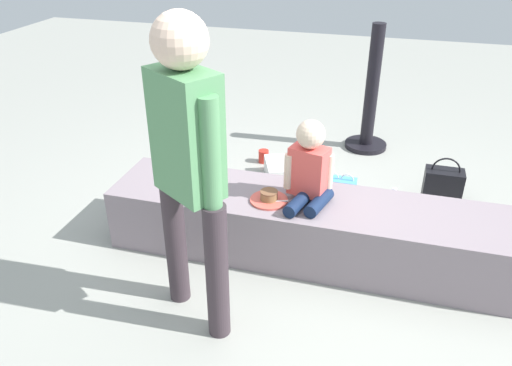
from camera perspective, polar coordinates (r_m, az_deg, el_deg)
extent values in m
plane|color=#999A92|center=(3.14, 5.75, -7.96)|extent=(12.00, 12.00, 0.00)
cube|color=gray|center=(3.03, 5.92, -5.08)|extent=(2.38, 0.52, 0.38)
cylinder|color=#132344|center=(2.83, 4.86, -2.20)|extent=(0.14, 0.26, 0.08)
cylinder|color=#132344|center=(2.84, 7.16, -2.21)|extent=(0.14, 0.26, 0.08)
cube|color=#ED524D|center=(2.86, 5.98, 1.39)|extent=(0.24, 0.18, 0.28)
sphere|color=beige|center=(2.76, 6.22, 5.50)|extent=(0.16, 0.16, 0.16)
cylinder|color=beige|center=(2.85, 3.68, 1.33)|extent=(0.05, 0.05, 0.21)
cylinder|color=beige|center=(2.87, 8.26, 1.29)|extent=(0.05, 0.05, 0.21)
cylinder|color=#372C32|center=(2.40, -4.43, -10.14)|extent=(0.11, 0.11, 0.74)
cylinder|color=#372C32|center=(2.63, -9.11, -6.52)|extent=(0.11, 0.11, 0.74)
cube|color=#548D5B|center=(2.18, -7.88, 5.46)|extent=(0.36, 0.33, 0.56)
sphere|color=beige|center=(2.06, -8.65, 15.71)|extent=(0.23, 0.23, 0.23)
cylinder|color=#548D5B|center=(2.08, -5.18, 2.84)|extent=(0.09, 0.09, 0.53)
cylinder|color=#548D5B|center=(2.33, -10.13, 5.45)|extent=(0.09, 0.09, 0.53)
cylinder|color=#E0594C|center=(2.90, 1.47, -1.94)|extent=(0.22, 0.22, 0.01)
cylinder|color=olive|center=(2.89, 1.48, -1.45)|extent=(0.10, 0.10, 0.05)
cylinder|color=brown|center=(2.87, 1.48, -1.00)|extent=(0.10, 0.10, 0.01)
cube|color=silver|center=(2.88, 2.59, -2.05)|extent=(0.11, 0.04, 0.00)
cube|color=#4C99E0|center=(3.46, 9.29, -1.57)|extent=(0.22, 0.10, 0.28)
torus|color=white|center=(3.40, 8.65, 0.57)|extent=(0.09, 0.01, 0.09)
torus|color=white|center=(3.39, 10.29, 0.35)|extent=(0.09, 0.01, 0.09)
cylinder|color=black|center=(4.56, 12.29, 4.25)|extent=(0.36, 0.36, 0.04)
cylinder|color=black|center=(4.37, 13.02, 10.61)|extent=(0.11, 0.11, 1.03)
cylinder|color=silver|center=(3.52, 1.94, -1.69)|extent=(0.06, 0.06, 0.16)
cone|color=silver|center=(3.48, 1.97, -0.35)|extent=(0.05, 0.05, 0.03)
cylinder|color=#268C3F|center=(3.46, 1.98, -0.03)|extent=(0.03, 0.03, 0.02)
cylinder|color=silver|center=(3.54, 15.15, -2.50)|extent=(0.07, 0.07, 0.17)
cone|color=silver|center=(3.49, 15.37, -1.07)|extent=(0.06, 0.06, 0.03)
cylinder|color=white|center=(3.48, 15.42, -0.72)|extent=(0.03, 0.03, 0.02)
cylinder|color=red|center=(4.17, 0.86, 3.05)|extent=(0.08, 0.08, 0.11)
cube|color=white|center=(3.91, 3.40, 1.43)|extent=(0.40, 0.40, 0.14)
cube|color=black|center=(3.80, 20.36, -0.38)|extent=(0.26, 0.15, 0.25)
torus|color=black|center=(3.75, 20.69, 1.32)|extent=(0.20, 0.01, 0.20)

